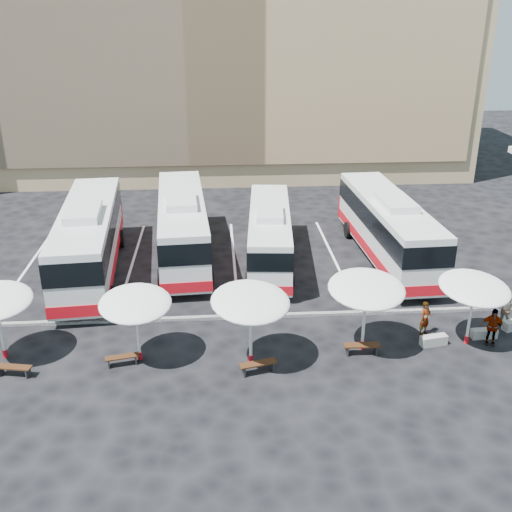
{
  "coord_description": "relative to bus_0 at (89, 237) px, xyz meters",
  "views": [
    {
      "loc": [
        -0.92,
        -25.16,
        14.07
      ],
      "look_at": [
        1.0,
        3.0,
        2.2
      ],
      "focal_mm": 42.0,
      "sensor_mm": 36.0,
      "label": 1
    }
  ],
  "objects": [
    {
      "name": "sunshade_1",
      "position": [
        3.68,
        -9.34,
        0.54
      ],
      "size": [
        3.56,
        3.59,
        3.16
      ],
      "rotation": [
        0.0,
        0.0,
        0.2
      ],
      "color": "silver",
      "rests_on": "ground"
    },
    {
      "name": "bus_2",
      "position": [
        10.17,
        0.82,
        -0.34
      ],
      "size": [
        3.27,
        11.24,
        3.52
      ],
      "rotation": [
        0.0,
        0.0,
        -0.08
      ],
      "color": "silver",
      "rests_on": "ground"
    },
    {
      "name": "wood_bench_0",
      "position": [
        -1.31,
        -10.25,
        -1.8
      ],
      "size": [
        1.5,
        0.65,
        0.44
      ],
      "rotation": [
        0.0,
        0.0,
        -0.19
      ],
      "color": "black",
      "rests_on": "ground"
    },
    {
      "name": "sunshade_4",
      "position": [
        18.2,
        -9.0,
        0.61
      ],
      "size": [
        3.79,
        3.82,
        3.23
      ],
      "rotation": [
        0.0,
        0.0,
        0.26
      ],
      "color": "silver",
      "rests_on": "ground"
    },
    {
      "name": "passenger_1",
      "position": [
        20.59,
        -7.49,
        -1.28
      ],
      "size": [
        1.03,
        0.94,
        1.71
      ],
      "primitive_type": "imported",
      "rotation": [
        0.0,
        0.0,
        2.7
      ],
      "color": "black",
      "rests_on": "ground"
    },
    {
      "name": "ground",
      "position": [
        8.08,
        -6.47,
        -2.14
      ],
      "size": [
        120.0,
        120.0,
        0.0
      ],
      "primitive_type": "plane",
      "color": "black",
      "rests_on": "ground"
    },
    {
      "name": "bay_lines",
      "position": [
        8.08,
        1.53,
        -2.13
      ],
      "size": [
        24.15,
        12.0,
        0.01
      ],
      "color": "white",
      "rests_on": "ground"
    },
    {
      "name": "conc_bench_0",
      "position": [
        16.67,
        -9.05,
        -1.91
      ],
      "size": [
        1.26,
        0.63,
        0.45
      ],
      "primitive_type": "cube",
      "rotation": [
        0.0,
        0.0,
        0.2
      ],
      "color": "gray",
      "rests_on": "ground"
    },
    {
      "name": "passenger_2",
      "position": [
        19.21,
        -9.17,
        -1.25
      ],
      "size": [
        1.12,
        0.73,
        1.78
      ],
      "primitive_type": "imported",
      "rotation": [
        0.0,
        0.0,
        -0.31
      ],
      "color": "black",
      "rests_on": "ground"
    },
    {
      "name": "sunshade_2",
      "position": [
        8.42,
        -9.96,
        0.77
      ],
      "size": [
        4.13,
        4.16,
        3.42
      ],
      "rotation": [
        0.0,
        0.0,
        0.32
      ],
      "color": "silver",
      "rests_on": "ground"
    },
    {
      "name": "passenger_0",
      "position": [
        16.55,
        -8.07,
        -1.31
      ],
      "size": [
        0.72,
        0.65,
        1.65
      ],
      "primitive_type": "imported",
      "rotation": [
        0.0,
        0.0,
        0.54
      ],
      "color": "black",
      "rests_on": "ground"
    },
    {
      "name": "wood_bench_2",
      "position": [
        8.68,
        -10.71,
        -1.77
      ],
      "size": [
        1.62,
        0.79,
        0.48
      ],
      "rotation": [
        0.0,
        0.0,
        0.25
      ],
      "color": "black",
      "rests_on": "ground"
    },
    {
      "name": "conc_bench_1",
      "position": [
        19.18,
        -8.6,
        -1.92
      ],
      "size": [
        1.18,
        0.43,
        0.44
      ],
      "primitive_type": "cube",
      "rotation": [
        0.0,
        0.0,
        0.04
      ],
      "color": "gray",
      "rests_on": "ground"
    },
    {
      "name": "bus_0",
      "position": [
        0.0,
        0.0,
        0.0
      ],
      "size": [
        3.86,
        13.37,
        4.19
      ],
      "rotation": [
        0.0,
        0.0,
        0.08
      ],
      "color": "silver",
      "rests_on": "ground"
    },
    {
      "name": "wood_bench_3",
      "position": [
        13.27,
        -9.6,
        -1.77
      ],
      "size": [
        1.58,
        0.46,
        0.48
      ],
      "rotation": [
        0.0,
        0.0,
        -0.03
      ],
      "color": "black",
      "rests_on": "ground"
    },
    {
      "name": "curb_divider",
      "position": [
        8.08,
        -5.97,
        -2.06
      ],
      "size": [
        34.0,
        0.25,
        0.15
      ],
      "primitive_type": "cube",
      "color": "black",
      "rests_on": "ground"
    },
    {
      "name": "sandstone_building",
      "position": [
        8.08,
        25.4,
        10.49
      ],
      "size": [
        42.0,
        18.25,
        29.6
      ],
      "color": "tan",
      "rests_on": "ground"
    },
    {
      "name": "sunshade_3",
      "position": [
        13.41,
        -9.14,
        0.8
      ],
      "size": [
        3.33,
        3.37,
        3.45
      ],
      "rotation": [
        0.0,
        0.0,
        -0.01
      ],
      "color": "silver",
      "rests_on": "ground"
    },
    {
      "name": "bus_1",
      "position": [
        5.07,
        2.05,
        -0.08
      ],
      "size": [
        3.6,
        12.85,
        4.03
      ],
      "rotation": [
        0.0,
        0.0,
        0.07
      ],
      "color": "silver",
      "rests_on": "ground"
    },
    {
      "name": "bus_3",
      "position": [
        17.15,
        0.89,
        -0.07
      ],
      "size": [
        3.4,
        12.87,
        4.05
      ],
      "rotation": [
        0.0,
        0.0,
        0.04
      ],
      "color": "silver",
      "rests_on": "ground"
    },
    {
      "name": "wood_bench_1",
      "position": [
        2.99,
        -9.75,
        -1.81
      ],
      "size": [
        1.45,
        0.65,
        0.43
      ],
      "rotation": [
        0.0,
        0.0,
        0.2
      ],
      "color": "black",
      "rests_on": "ground"
    }
  ]
}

